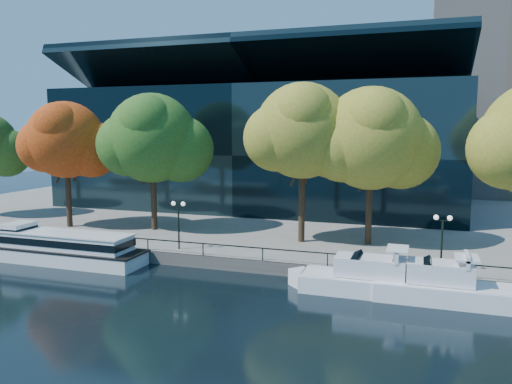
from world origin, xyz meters
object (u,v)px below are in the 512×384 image
(tree_1, at_px, (67,142))
(lamp_2, at_px, (442,230))
(tree_4, at_px, (373,141))
(lamp_1, at_px, (178,214))
(cruiser_far, at_px, (440,286))
(tree_3, at_px, (304,133))
(tour_boat, at_px, (57,246))
(cruiser_near, at_px, (371,279))
(tree_2, at_px, (154,140))

(tree_1, distance_m, lamp_2, 36.44)
(tree_1, xyz_separation_m, tree_4, (30.03, 1.75, 0.28))
(lamp_1, bearing_deg, cruiser_far, -10.34)
(tree_3, relative_size, tree_4, 1.03)
(cruiser_far, distance_m, lamp_1, 21.02)
(tree_4, height_order, lamp_2, tree_4)
(tour_boat, bearing_deg, cruiser_near, -0.09)
(tree_4, bearing_deg, tree_3, -171.25)
(lamp_1, relative_size, lamp_2, 1.00)
(cruiser_near, distance_m, tree_3, 15.16)
(cruiser_near, distance_m, tree_4, 13.77)
(cruiser_near, relative_size, tree_2, 0.84)
(tour_boat, height_order, cruiser_near, cruiser_near)
(tree_2, height_order, tree_3, tree_3)
(cruiser_far, xyz_separation_m, tree_4, (-5.45, 10.56, 8.96))
(cruiser_near, height_order, lamp_2, lamp_2)
(cruiser_near, relative_size, lamp_1, 2.81)
(tree_4, relative_size, lamp_1, 3.38)
(tree_1, distance_m, tree_2, 9.18)
(tour_boat, bearing_deg, tree_2, 70.61)
(tree_4, bearing_deg, tree_2, -179.15)
(tree_2, distance_m, tree_4, 20.97)
(tree_1, height_order, lamp_2, tree_1)
(tree_3, bearing_deg, cruiser_far, -40.75)
(tree_3, bearing_deg, tree_1, -177.96)
(tree_4, bearing_deg, cruiser_near, -84.02)
(tree_3, bearing_deg, lamp_2, -27.57)
(lamp_1, distance_m, lamp_2, 20.62)
(tree_2, distance_m, lamp_2, 27.98)
(tour_boat, bearing_deg, tree_4, 22.87)
(cruiser_far, distance_m, tree_1, 37.57)
(lamp_2, bearing_deg, lamp_1, 180.00)
(tree_2, xyz_separation_m, tree_4, (20.96, 0.31, 0.10))
(cruiser_far, height_order, tree_2, tree_2)
(tree_1, bearing_deg, cruiser_near, -15.47)
(tour_boat, height_order, tree_1, tree_1)
(tree_2, bearing_deg, tree_1, -170.95)
(tree_2, bearing_deg, cruiser_far, -21.20)
(tour_boat, xyz_separation_m, lamp_2, (30.08, 3.51, 2.68))
(tree_2, bearing_deg, tour_boat, -109.39)
(cruiser_far, height_order, lamp_2, lamp_2)
(tree_4, bearing_deg, lamp_1, -155.58)
(tour_boat, distance_m, cruiser_near, 25.58)
(cruiser_far, xyz_separation_m, tree_2, (-26.41, 10.25, 8.86))
(tree_3, distance_m, lamp_2, 14.45)
(lamp_2, bearing_deg, tree_4, 129.35)
(cruiser_near, xyz_separation_m, lamp_1, (-16.11, 3.55, 2.96))
(cruiser_near, xyz_separation_m, tree_2, (-22.05, 10.06, 8.89))
(tour_boat, distance_m, lamp_2, 30.40)
(tour_boat, relative_size, cruiser_far, 1.59)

